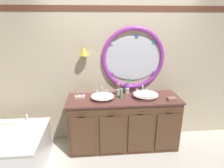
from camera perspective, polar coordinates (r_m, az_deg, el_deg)
name	(u,v)px	position (r m, az deg, el deg)	size (l,w,h in m)	color
ground_plane	(122,153)	(3.51, 3.03, -19.58)	(14.00, 14.00, 0.00)	silver
back_wall_assembly	(120,69)	(3.45, 2.31, 4.34)	(6.40, 0.26, 2.60)	beige
vanity_counter	(123,122)	(3.47, 3.36, -11.02)	(1.87, 0.64, 0.91)	brown
sink_basin_left	(102,96)	(3.19, -2.80, -3.62)	(0.38, 0.38, 0.10)	white
sink_basin_right	(146,94)	(3.29, 9.79, -3.03)	(0.42, 0.42, 0.12)	white
faucet_set_left	(102,91)	(3.42, -2.98, -2.04)	(0.23, 0.11, 0.14)	silver
faucet_set_right	(142,90)	(3.51, 8.79, -1.61)	(0.23, 0.12, 0.15)	silver
toothbrush_holder_left	(118,92)	(3.39, 1.86, -2.21)	(0.09, 0.09, 0.22)	silver
toothbrush_holder_right	(127,90)	(3.46, 4.40, -1.79)	(0.08, 0.08, 0.22)	silver
soap_dispenser	(121,94)	(3.23, 2.72, -2.82)	(0.06, 0.06, 0.18)	#6BAD66
folded_hand_towel	(172,99)	(3.32, 17.19, -4.18)	(0.16, 0.10, 0.04)	#936B56
toiletry_basket	(80,96)	(3.29, -9.37, -3.60)	(0.17, 0.08, 0.10)	beige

